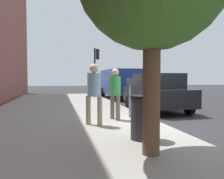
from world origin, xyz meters
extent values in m
plane|color=#2B2B2D|center=(0.00, 0.00, 0.00)|extent=(80.00, 80.00, 0.00)
cube|color=gray|center=(0.00, 3.00, 0.07)|extent=(28.00, 6.00, 0.15)
cylinder|color=gray|center=(0.90, 0.69, 0.72)|extent=(0.07, 0.07, 1.15)
cube|color=#383D42|center=(0.80, 0.69, 1.43)|extent=(0.16, 0.11, 0.26)
cube|color=#383D42|center=(1.00, 0.69, 1.43)|extent=(0.16, 0.11, 0.26)
cube|color=#268C33|center=(0.80, 0.63, 1.45)|extent=(0.10, 0.01, 0.10)
cube|color=#268C33|center=(1.00, 0.63, 1.45)|extent=(0.10, 0.01, 0.10)
cylinder|color=#726656|center=(0.77, 1.36, 0.56)|extent=(0.15, 0.15, 0.82)
cylinder|color=#726656|center=(0.41, 1.25, 0.56)|extent=(0.15, 0.15, 0.82)
cylinder|color=green|center=(0.59, 1.30, 1.30)|extent=(0.38, 0.38, 0.65)
sphere|color=beige|center=(0.59, 1.30, 1.75)|extent=(0.26, 0.26, 0.26)
cylinder|color=tan|center=(-0.04, 2.29, 0.59)|extent=(0.15, 0.15, 0.87)
cylinder|color=tan|center=(-0.29, 1.98, 0.59)|extent=(0.15, 0.15, 0.87)
cylinder|color=#8CB7E0|center=(-0.17, 2.14, 1.37)|extent=(0.40, 0.40, 0.69)
sphere|color=beige|center=(-0.17, 2.14, 1.85)|extent=(0.27, 0.27, 0.27)
cube|color=black|center=(3.26, -1.35, 0.71)|extent=(4.46, 1.98, 0.76)
cube|color=black|center=(3.06, -1.36, 1.43)|extent=(2.25, 1.76, 0.68)
cylinder|color=black|center=(4.66, -0.43, 0.33)|extent=(0.67, 0.24, 0.66)
cylinder|color=black|center=(4.72, -2.18, 0.33)|extent=(0.67, 0.24, 0.66)
cylinder|color=black|center=(1.80, -0.52, 0.33)|extent=(0.67, 0.24, 0.66)
cylinder|color=black|center=(1.86, -2.27, 0.33)|extent=(0.67, 0.24, 0.66)
cube|color=navy|center=(10.13, -1.35, 1.28)|extent=(5.21, 2.02, 1.80)
cylinder|color=black|center=(11.82, -0.39, 0.38)|extent=(0.76, 0.22, 0.76)
cylinder|color=black|center=(11.82, -2.29, 0.38)|extent=(0.76, 0.22, 0.76)
cylinder|color=black|center=(8.44, -0.41, 0.38)|extent=(0.76, 0.22, 0.76)
cylinder|color=black|center=(8.44, -2.31, 0.38)|extent=(0.76, 0.22, 0.76)
cylinder|color=brown|center=(-3.08, 1.52, 1.39)|extent=(0.32, 0.32, 2.47)
cylinder|color=black|center=(9.98, 0.55, 1.95)|extent=(0.12, 0.12, 3.60)
cube|color=black|center=(9.98, 0.35, 3.30)|extent=(0.24, 0.20, 0.76)
sphere|color=red|center=(9.98, 0.24, 3.54)|extent=(0.14, 0.14, 0.14)
sphere|color=orange|center=(9.98, 0.24, 3.30)|extent=(0.14, 0.14, 0.14)
sphere|color=green|center=(9.98, 0.24, 3.06)|extent=(0.14, 0.14, 0.14)
cylinder|color=#2D2D33|center=(-2.03, 1.28, 0.62)|extent=(0.56, 0.56, 0.95)
cylinder|color=black|center=(-2.03, 1.28, 1.13)|extent=(0.59, 0.59, 0.06)
camera|label=1|loc=(-7.09, 3.18, 1.57)|focal=37.58mm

